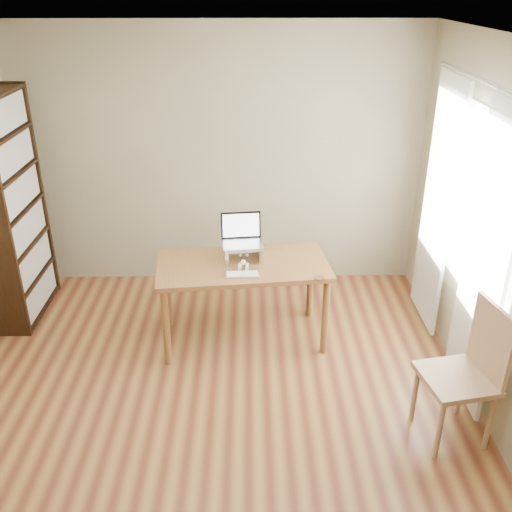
{
  "coord_description": "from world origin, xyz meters",
  "views": [
    {
      "loc": [
        0.3,
        -3.25,
        2.91
      ],
      "look_at": [
        0.35,
        1.04,
        0.83
      ],
      "focal_mm": 40.0,
      "sensor_mm": 36.0,
      "label": 1
    }
  ],
  "objects_px": {
    "bookshelf": "(12,210)",
    "cat": "(244,251)",
    "desk": "(243,273)",
    "keyboard": "(242,275)",
    "chair": "(470,370)",
    "laptop": "(243,236)"
  },
  "relations": [
    {
      "from": "cat",
      "to": "desk",
      "type": "bearing_deg",
      "value": -94.9
    },
    {
      "from": "keyboard",
      "to": "chair",
      "type": "bearing_deg",
      "value": -35.3
    },
    {
      "from": "cat",
      "to": "chair",
      "type": "distance_m",
      "value": 2.04
    },
    {
      "from": "bookshelf",
      "to": "cat",
      "type": "relative_size",
      "value": 4.39
    },
    {
      "from": "desk",
      "to": "keyboard",
      "type": "relative_size",
      "value": 5.47
    },
    {
      "from": "bookshelf",
      "to": "desk",
      "type": "xyz_separation_m",
      "value": [
        2.07,
        -0.49,
        -0.39
      ]
    },
    {
      "from": "desk",
      "to": "chair",
      "type": "distance_m",
      "value": 1.96
    },
    {
      "from": "cat",
      "to": "chair",
      "type": "xyz_separation_m",
      "value": [
        1.52,
        -1.33,
        -0.26
      ]
    },
    {
      "from": "desk",
      "to": "chair",
      "type": "relative_size",
      "value": 1.48
    },
    {
      "from": "laptop",
      "to": "keyboard",
      "type": "distance_m",
      "value": 0.4
    },
    {
      "from": "bookshelf",
      "to": "keyboard",
      "type": "relative_size",
      "value": 7.57
    },
    {
      "from": "keyboard",
      "to": "cat",
      "type": "distance_m",
      "value": 0.34
    },
    {
      "from": "desk",
      "to": "cat",
      "type": "relative_size",
      "value": 3.17
    },
    {
      "from": "bookshelf",
      "to": "cat",
      "type": "distance_m",
      "value": 2.13
    },
    {
      "from": "laptop",
      "to": "cat",
      "type": "bearing_deg",
      "value": -72.15
    },
    {
      "from": "bookshelf",
      "to": "desk",
      "type": "relative_size",
      "value": 1.39
    },
    {
      "from": "bookshelf",
      "to": "chair",
      "type": "relative_size",
      "value": 2.06
    },
    {
      "from": "bookshelf",
      "to": "laptop",
      "type": "relative_size",
      "value": 5.73
    },
    {
      "from": "cat",
      "to": "keyboard",
      "type": "bearing_deg",
      "value": -90.45
    },
    {
      "from": "bookshelf",
      "to": "chair",
      "type": "height_order",
      "value": "bookshelf"
    },
    {
      "from": "keyboard",
      "to": "cat",
      "type": "xyz_separation_m",
      "value": [
        0.01,
        0.33,
        0.05
      ]
    },
    {
      "from": "chair",
      "to": "laptop",
      "type": "bearing_deg",
      "value": 127.3
    }
  ]
}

